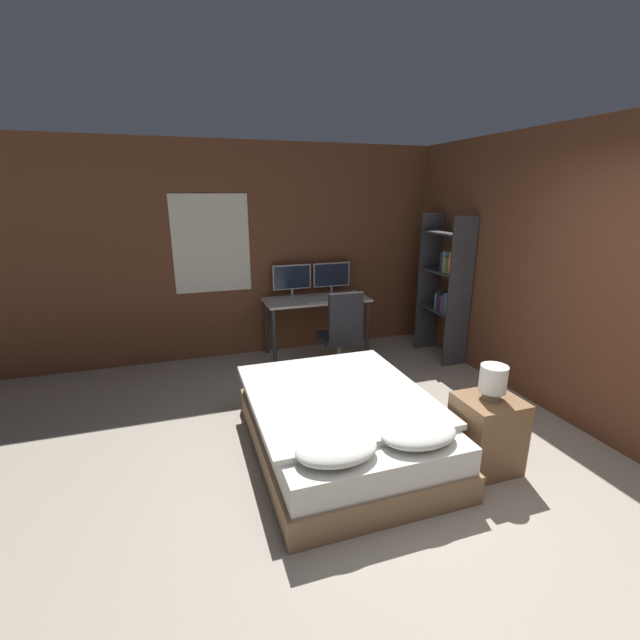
% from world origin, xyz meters
% --- Properties ---
extents(ground_plane, '(20.00, 20.00, 0.00)m').
position_xyz_m(ground_plane, '(0.00, 0.00, 0.00)').
color(ground_plane, '#9E9384').
extents(wall_back, '(12.00, 0.08, 2.70)m').
position_xyz_m(wall_back, '(-0.01, 3.68, 1.35)').
color(wall_back, brown).
rests_on(wall_back, ground_plane).
extents(wall_side_right, '(0.06, 12.00, 2.70)m').
position_xyz_m(wall_side_right, '(1.83, 1.50, 1.35)').
color(wall_side_right, brown).
rests_on(wall_side_right, ground_plane).
extents(bed, '(1.44, 1.91, 0.56)m').
position_xyz_m(bed, '(-0.40, 1.11, 0.24)').
color(bed, '#846647').
rests_on(bed, ground_plane).
extents(nightstand, '(0.45, 0.42, 0.59)m').
position_xyz_m(nightstand, '(0.58, 0.53, 0.30)').
color(nightstand, brown).
rests_on(nightstand, ground_plane).
extents(bedside_lamp, '(0.20, 0.20, 0.27)m').
position_xyz_m(bedside_lamp, '(0.58, 0.53, 0.75)').
color(bedside_lamp, gray).
rests_on(bedside_lamp, nightstand).
extents(desk, '(1.35, 0.59, 0.77)m').
position_xyz_m(desk, '(0.10, 3.31, 0.66)').
color(desk, beige).
rests_on(desk, ground_plane).
extents(monitor_left, '(0.51, 0.16, 0.42)m').
position_xyz_m(monitor_left, '(-0.18, 3.51, 1.01)').
color(monitor_left, '#B7B7BC').
rests_on(monitor_left, desk).
extents(monitor_right, '(0.51, 0.16, 0.42)m').
position_xyz_m(monitor_right, '(0.37, 3.51, 1.01)').
color(monitor_right, '#B7B7BC').
rests_on(monitor_right, desk).
extents(keyboard, '(0.35, 0.13, 0.02)m').
position_xyz_m(keyboard, '(0.10, 3.13, 0.78)').
color(keyboard, '#B7B7BC').
rests_on(keyboard, desk).
extents(computer_mouse, '(0.07, 0.05, 0.04)m').
position_xyz_m(computer_mouse, '(0.36, 3.13, 0.79)').
color(computer_mouse, '#B7B7BC').
rests_on(computer_mouse, desk).
extents(office_chair, '(0.52, 0.52, 1.02)m').
position_xyz_m(office_chair, '(0.17, 2.61, 0.40)').
color(office_chair, black).
rests_on(office_chair, ground_plane).
extents(bookshelf, '(0.33, 0.70, 1.83)m').
position_xyz_m(bookshelf, '(1.62, 2.66, 0.99)').
color(bookshelf, '#333338').
rests_on(bookshelf, ground_plane).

